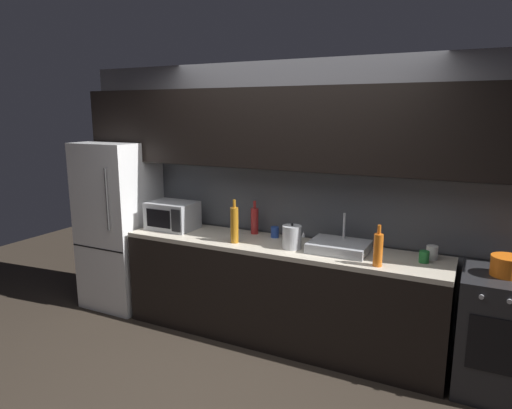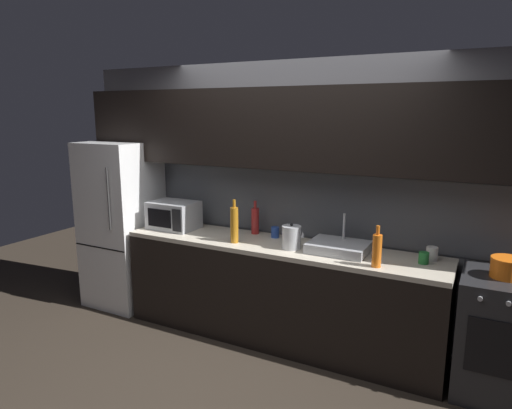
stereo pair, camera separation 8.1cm
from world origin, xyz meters
The scene contains 15 objects.
ground_plane centered at (0.00, 0.00, 0.00)m, with size 10.00×10.00×0.00m, color #2D261E.
back_wall centered at (0.00, 1.20, 1.55)m, with size 4.64×0.44×2.50m.
counter_run centered at (0.00, 0.90, 0.45)m, with size 2.90×0.60×0.90m.
refrigerator centered at (-1.83, 0.90, 0.87)m, with size 0.68×0.69×1.74m.
oven_range centered at (1.79, 0.90, 0.45)m, with size 0.60×0.62×0.90m.
microwave centered at (-1.15, 0.92, 1.04)m, with size 0.46×0.35×0.27m.
sink_basin centered at (0.54, 0.93, 0.94)m, with size 0.48×0.38×0.30m.
kettle centered at (0.16, 0.83, 1.00)m, with size 0.20×0.16×0.22m.
wine_bottle_red centered at (-0.34, 1.12, 1.03)m, with size 0.07×0.07×0.32m.
wine_bottle_amber centered at (-0.36, 0.76, 1.07)m, with size 0.07×0.07×0.39m.
wine_bottle_orange centered at (0.91, 0.70, 1.03)m, with size 0.07×0.07×0.32m.
mug_blue centered at (-0.11, 1.08, 0.95)m, with size 0.07×0.07×0.10m, color #234299.
mug_green centered at (1.21, 0.94, 0.95)m, with size 0.08×0.08×0.09m, color #1E6B2D.
mug_white centered at (1.26, 1.06, 0.95)m, with size 0.09×0.09×0.11m, color silver.
cooking_pot centered at (1.77, 0.90, 0.97)m, with size 0.23×0.23×0.14m.
Camera 1 is at (1.54, -2.62, 2.04)m, focal length 31.74 mm.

